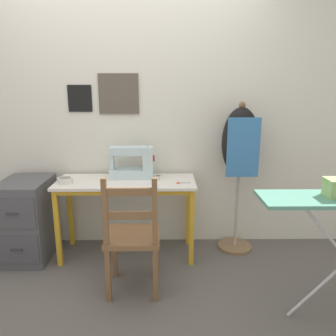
{
  "coord_description": "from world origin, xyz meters",
  "views": [
    {
      "loc": [
        0.34,
        -2.56,
        1.53
      ],
      "look_at": [
        0.37,
        0.21,
        0.83
      ],
      "focal_mm": 35.0,
      "sensor_mm": 36.0,
      "label": 1
    }
  ],
  "objects": [
    {
      "name": "sewing_machine",
      "position": [
        0.07,
        0.33,
        0.85
      ],
      "size": [
        0.41,
        0.17,
        0.31
      ],
      "color": "silver",
      "rests_on": "sewing_table"
    },
    {
      "name": "wall_back",
      "position": [
        -0.0,
        0.54,
        1.28
      ],
      "size": [
        10.0,
        0.07,
        2.55
      ],
      "color": "silver",
      "rests_on": "ground_plane"
    },
    {
      "name": "fabric_bowl",
      "position": [
        -0.52,
        0.16,
        0.74
      ],
      "size": [
        0.13,
        0.13,
        0.05
      ],
      "color": "silver",
      "rests_on": "sewing_table"
    },
    {
      "name": "sewing_table",
      "position": [
        0.0,
        0.22,
        0.62
      ],
      "size": [
        1.23,
        0.47,
        0.71
      ],
      "color": "silver",
      "rests_on": "ground_plane"
    },
    {
      "name": "dress_form",
      "position": [
        1.02,
        0.33,
        0.98
      ],
      "size": [
        0.33,
        0.32,
        1.4
      ],
      "color": "#846647",
      "rests_on": "ground_plane"
    },
    {
      "name": "scissors",
      "position": [
        0.49,
        0.15,
        0.71
      ],
      "size": [
        0.13,
        0.05,
        0.01
      ],
      "color": "silver",
      "rests_on": "sewing_table"
    },
    {
      "name": "thread_spool_near_machine",
      "position": [
        0.28,
        0.25,
        0.73
      ],
      "size": [
        0.04,
        0.04,
        0.04
      ],
      "color": "silver",
      "rests_on": "sewing_table"
    },
    {
      "name": "ground_plane",
      "position": [
        0.0,
        0.0,
        0.0
      ],
      "size": [
        14.0,
        14.0,
        0.0
      ],
      "primitive_type": "plane",
      "color": "#5B5651"
    },
    {
      "name": "filing_cabinet",
      "position": [
        -0.89,
        0.2,
        0.36
      ],
      "size": [
        0.39,
        0.55,
        0.72
      ],
      "color": "#4C4C51",
      "rests_on": "ground_plane"
    },
    {
      "name": "wooden_chair",
      "position": [
        0.11,
        -0.33,
        0.44
      ],
      "size": [
        0.4,
        0.38,
        0.93
      ],
      "color": "brown",
      "rests_on": "ground_plane"
    }
  ]
}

